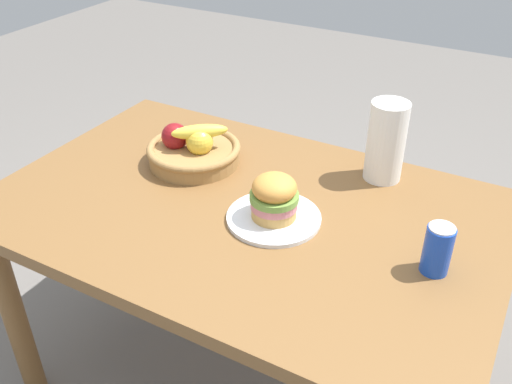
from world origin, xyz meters
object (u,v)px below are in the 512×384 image
(soda_can, at_px, (438,249))
(paper_towel_roll, at_px, (386,142))
(plate, at_px, (274,218))
(sandwich, at_px, (274,197))
(fruit_basket, at_px, (193,150))

(soda_can, height_order, paper_towel_roll, paper_towel_roll)
(plate, bearing_deg, soda_can, -0.10)
(sandwich, height_order, soda_can, sandwich)
(paper_towel_roll, bearing_deg, fruit_basket, -160.13)
(fruit_basket, bearing_deg, paper_towel_roll, 19.87)
(plate, distance_m, paper_towel_roll, 0.41)
(fruit_basket, relative_size, paper_towel_roll, 1.21)
(plate, height_order, sandwich, sandwich)
(sandwich, bearing_deg, soda_can, -0.10)
(sandwich, height_order, paper_towel_roll, paper_towel_roll)
(plate, xyz_separation_m, soda_can, (0.42, -0.00, 0.06))
(soda_can, xyz_separation_m, fruit_basket, (-0.78, 0.15, -0.02))
(sandwich, xyz_separation_m, paper_towel_roll, (0.18, 0.35, 0.05))
(soda_can, relative_size, fruit_basket, 0.43)
(fruit_basket, bearing_deg, plate, -23.06)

